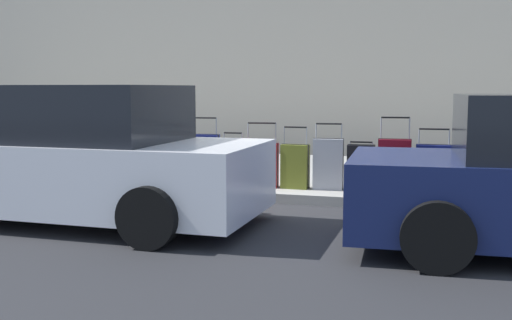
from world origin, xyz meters
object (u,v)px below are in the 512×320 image
suitcase_navy_9 (205,159)px  bollard_post (87,159)px  suitcase_maroon_10 (172,165)px  fire_hydrant (127,153)px  suitcase_black_4 (361,168)px  suitcase_olive_6 (295,166)px  suitcase_navy_2 (433,169)px  suitcase_teal_1 (470,179)px  suitcase_red_7 (262,165)px  parked_car_white_1 (82,158)px  suitcase_red_0 (508,178)px  suitcase_teal_8 (233,168)px  suitcase_maroon_3 (394,166)px  suitcase_silver_5 (328,164)px

suitcase_navy_9 → bollard_post: bearing=5.5°
suitcase_maroon_10 → fire_hydrant: size_ratio=1.02×
suitcase_black_4 → bollard_post: (4.31, 0.22, 0.01)m
suitcase_olive_6 → suitcase_navy_2: bearing=-177.7°
suitcase_teal_1 → suitcase_red_7: 2.92m
suitcase_navy_9 → suitcase_maroon_10: suitcase_navy_9 is taller
suitcase_maroon_10 → parked_car_white_1: 2.23m
suitcase_teal_1 → suitcase_red_0: bearing=-164.2°
suitcase_teal_8 → suitcase_maroon_10: bearing=7.4°
suitcase_maroon_10 → suitcase_maroon_3: bearing=180.0°
bollard_post → suitcase_red_7: bearing=-177.7°
suitcase_red_7 → parked_car_white_1: parked_car_white_1 is taller
suitcase_olive_6 → parked_car_white_1: 3.10m
suitcase_black_4 → suitcase_teal_8: (1.92, 0.02, -0.07)m
suitcase_silver_5 → bollard_post: bearing=3.0°
suitcase_teal_1 → parked_car_white_1: 5.04m
suitcase_red_0 → suitcase_red_7: size_ratio=0.76×
suitcase_red_0 → suitcase_red_7: suitcase_red_7 is taller
suitcase_teal_1 → suitcase_olive_6: (2.42, -0.05, 0.07)m
suitcase_navy_2 → suitcase_navy_9: (3.36, 0.03, 0.04)m
suitcase_red_0 → suitcase_navy_9: 4.34m
suitcase_maroon_10 → parked_car_white_1: parked_car_white_1 is taller
suitcase_teal_1 → suitcase_red_7: suitcase_red_7 is taller
bollard_post → parked_car_white_1: (-1.27, 2.13, 0.29)m
suitcase_olive_6 → suitcase_navy_9: size_ratio=0.89×
suitcase_navy_9 → suitcase_maroon_10: size_ratio=1.20×
suitcase_teal_1 → suitcase_silver_5: (1.94, -0.11, 0.12)m
suitcase_teal_1 → suitcase_maroon_10: bearing=0.2°
suitcase_olive_6 → parked_car_white_1: parked_car_white_1 is taller
suitcase_red_7 → suitcase_navy_9: size_ratio=0.94×
suitcase_teal_1 → suitcase_silver_5: 1.95m
suitcase_navy_2 → suitcase_red_0: bearing=-179.4°
suitcase_silver_5 → fire_hydrant: bearing=0.9°
suitcase_black_4 → suitcase_olive_6: suitcase_olive_6 is taller
suitcase_olive_6 → bollard_post: bearing=2.3°
fire_hydrant → suitcase_teal_8: bearing=-178.5°
suitcase_red_0 → bollard_post: (6.27, 0.23, 0.07)m
suitcase_teal_1 → parked_car_white_1: parked_car_white_1 is taller
fire_hydrant → suitcase_olive_6: bearing=179.7°
suitcase_maroon_10 → suitcase_black_4: bearing=-177.2°
suitcase_teal_1 → fire_hydrant: (5.16, -0.06, 0.19)m
suitcase_maroon_3 → suitcase_navy_9: size_ratio=1.05×
suitcase_maroon_3 → suitcase_olive_6: size_ratio=1.18×
suitcase_navy_2 → suitcase_silver_5: suitcase_silver_5 is taller
suitcase_teal_1 → suitcase_navy_2: (0.48, -0.13, 0.09)m
suitcase_teal_1 → suitcase_maroon_3: bearing=0.8°
suitcase_olive_6 → suitcase_red_7: (0.50, 0.02, 0.00)m
suitcase_red_7 → suitcase_navy_9: suitcase_navy_9 is taller
suitcase_black_4 → fire_hydrant: size_ratio=0.85×
suitcase_navy_2 → suitcase_teal_8: bearing=0.4°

